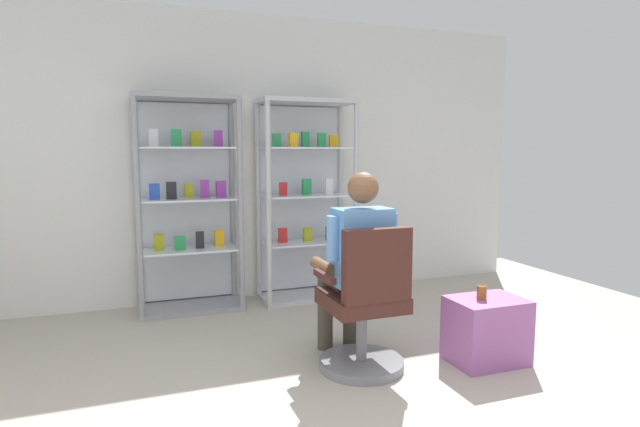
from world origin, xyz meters
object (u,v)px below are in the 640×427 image
at_px(display_cabinet_left, 188,203).
at_px(office_chair, 365,312).
at_px(display_cabinet_right, 305,198).
at_px(storage_crate, 486,330).
at_px(seated_shopkeeper, 355,259).
at_px(tea_glass, 482,293).

relative_size(display_cabinet_left, office_chair, 1.98).
xyz_separation_m(display_cabinet_right, storage_crate, (0.64, -1.95, -0.75)).
relative_size(office_chair, seated_shopkeeper, 0.74).
bearing_deg(display_cabinet_left, storage_crate, -48.11).
distance_m(display_cabinet_left, storage_crate, 2.72).
height_order(display_cabinet_left, storage_crate, display_cabinet_left).
height_order(display_cabinet_right, storage_crate, display_cabinet_right).
xyz_separation_m(office_chair, tea_glass, (0.79, -0.14, 0.09)).
xyz_separation_m(display_cabinet_right, office_chair, (-0.19, -1.81, -0.57)).
relative_size(storage_crate, tea_glass, 5.36).
distance_m(display_cabinet_right, office_chair, 1.91).
height_order(office_chair, storage_crate, office_chair).
distance_m(display_cabinet_left, display_cabinet_right, 1.10).
xyz_separation_m(display_cabinet_left, tea_glass, (1.70, -1.94, -0.48)).
relative_size(office_chair, tea_glass, 10.54).
height_order(display_cabinet_right, tea_glass, display_cabinet_right).
bearing_deg(display_cabinet_left, seated_shopkeeper, -61.05).
xyz_separation_m(seated_shopkeeper, tea_glass, (0.79, -0.30, -0.23)).
bearing_deg(storage_crate, seated_shopkeeper, 160.11).
height_order(display_cabinet_left, seated_shopkeeper, display_cabinet_left).
bearing_deg(display_cabinet_right, display_cabinet_left, -179.93).
height_order(display_cabinet_left, office_chair, display_cabinet_left).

